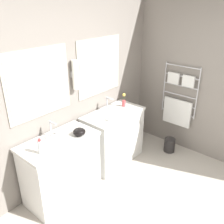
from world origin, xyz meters
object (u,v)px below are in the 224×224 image
Objects in this scene: waste_bin at (170,145)px; toiletry_bottle at (40,147)px; vanity_left at (63,169)px; amenity_bowl at (79,132)px; flower_vase at (124,101)px; vanity_right at (115,137)px.

toiletry_bottle is at bearing 167.30° from waste_bin.
amenity_bowl is (0.24, -0.08, 0.46)m from vanity_left.
flower_vase reaches higher than toiletry_bottle.
vanity_left is 1.40m from flower_vase.
vanity_left is at bearing -177.37° from flower_vase.
vanity_left and vanity_right have the same top height.
waste_bin is (2.14, -0.48, -0.80)m from toiletry_bottle.
amenity_bowl is (0.54, -0.03, -0.04)m from toiletry_bottle.
flower_vase is (0.28, 0.06, 0.50)m from vanity_right.
flower_vase is at bearing 2.63° from vanity_left.
waste_bin is at bearing -33.47° from vanity_right.
flower_vase is 1.13m from waste_bin.
vanity_right is (1.03, 0.00, 0.00)m from vanity_left.
toiletry_bottle is at bearing -170.47° from vanity_left.
vanity_right is 4.02× the size of waste_bin.
vanity_right is at bearing -167.88° from flower_vase.
vanity_right is 0.58m from flower_vase.
toiletry_bottle is 1.15× the size of amenity_bowl.
vanity_left is at bearing 163.81° from waste_bin.
amenity_bowl is at bearing -17.72° from vanity_left.
waste_bin is at bearing -16.19° from vanity_left.
vanity_right is 5.29× the size of toiletry_bottle.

